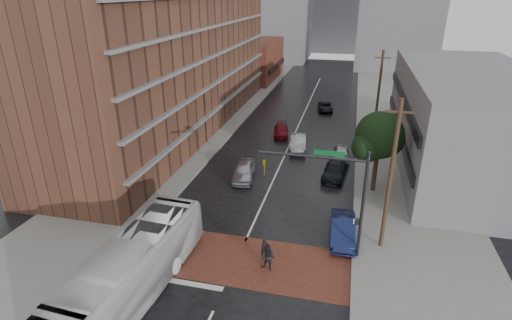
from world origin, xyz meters
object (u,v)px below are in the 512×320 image
Objects in this scene: pedestrian_b at (268,258)px; car_travel_c at (281,131)px; transit_bus at (132,270)px; car_parked_far at (341,154)px; pedestrian_a at (265,249)px; car_travel_b at (298,142)px; car_parked_near at (343,230)px; car_parked_mid at (335,170)px; car_travel_a at (244,171)px; suv_travel at (325,107)px.

car_travel_c is at bearing 111.47° from pedestrian_b.
transit_bus is at bearing -136.94° from pedestrian_b.
car_parked_far is (10.22, 22.06, -1.04)m from transit_bus.
car_travel_b reaches higher than pedestrian_a.
car_parked_near reaches higher than car_parked_far.
car_parked_mid is at bearing 50.14° from pedestrian_a.
car_travel_a reaches higher than car_travel_c.
car_travel_c is 0.88× the size of car_parked_mid.
pedestrian_b is 0.45× the size of car_parked_far.
car_travel_c is (-2.51, 3.84, -0.17)m from car_travel_b.
transit_bus is at bearing -110.70° from car_travel_b.
car_travel_a reaches higher than pedestrian_a.
car_travel_c is at bearing 108.70° from car_parked_near.
pedestrian_a is at bearing -105.29° from car_parked_far.
pedestrian_a is at bearing -100.11° from suv_travel.
car_travel_a is 8.14m from car_parked_mid.
car_travel_a reaches higher than suv_travel.
car_travel_c is (-3.55, 23.94, -0.29)m from pedestrian_b.
transit_bus is 39.99m from suv_travel.
car_travel_a is (1.96, 15.70, -0.94)m from transit_bus.
car_parked_mid is at bearing -62.98° from car_travel_b.
car_parked_near is 1.17× the size of car_parked_far.
pedestrian_a is at bearing -146.60° from car_parked_near.
car_travel_c is 21.09m from car_parked_near.
pedestrian_a is at bearing -100.05° from car_parked_mid.
car_travel_b is (5.64, 23.96, -0.94)m from transit_bus.
car_parked_near is 9.78m from car_parked_mid.
transit_bus reaches higher than car_travel_c.
car_parked_far is at bearing 52.27° from pedestrian_a.
car_travel_a is 1.10× the size of car_travel_c.
pedestrian_a is 13.56m from car_parked_mid.
car_parked_far is (0.43, 4.15, -0.01)m from car_parked_mid.
pedestrian_b is 35.44m from suv_travel.
car_travel_a is at bearing 86.81° from pedestrian_a.
car_parked_mid is (9.79, 17.91, -1.03)m from transit_bus.
pedestrian_a is 0.36× the size of suv_travel.
transit_bus is 2.68× the size of car_parked_near.
pedestrian_a is 23.20m from car_travel_c.
pedestrian_a is 1.04m from pedestrian_b.
car_parked_far is at bearing 68.33° from transit_bus.
car_parked_mid reaches higher than car_parked_far.
car_parked_far is at bearing -88.80° from suv_travel.
car_parked_near is 0.99× the size of car_parked_mid.
car_parked_mid reaches higher than car_travel_c.
pedestrian_a is at bearing -95.51° from car_travel_b.
pedestrian_a is 0.33× the size of car_travel_a.
car_parked_far reaches higher than car_travel_c.
pedestrian_b is 0.38× the size of car_parked_mid.
car_parked_far is (3.93, 17.25, -0.07)m from pedestrian_a.
pedestrian_b reaches higher than car_travel_a.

